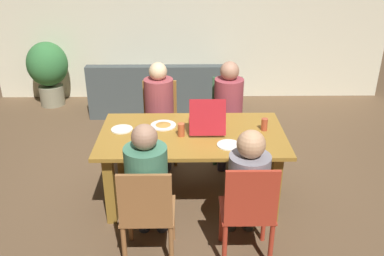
% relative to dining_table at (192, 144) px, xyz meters
% --- Properties ---
extents(ground_plane, '(20.00, 20.00, 0.00)m').
position_rel_dining_table_xyz_m(ground_plane, '(0.00, 0.00, -0.64)').
color(ground_plane, brown).
extents(back_wall, '(6.40, 0.12, 2.83)m').
position_rel_dining_table_xyz_m(back_wall, '(0.00, 3.09, 0.78)').
color(back_wall, '#EDE7C7').
rests_on(back_wall, ground).
extents(dining_table, '(1.81, 1.01, 0.76)m').
position_rel_dining_table_xyz_m(dining_table, '(0.00, 0.00, 0.00)').
color(dining_table, olive).
rests_on(dining_table, ground).
extents(chair_0, '(0.44, 0.43, 0.92)m').
position_rel_dining_table_xyz_m(chair_0, '(-0.37, -0.92, -0.13)').
color(chair_0, '#9A6438').
rests_on(chair_0, ground).
extents(person_0, '(0.34, 0.54, 1.24)m').
position_rel_dining_table_xyz_m(person_0, '(-0.37, -0.78, 0.08)').
color(person_0, '#353B4A').
rests_on(person_0, ground).
extents(chair_1, '(0.42, 0.38, 0.96)m').
position_rel_dining_table_xyz_m(chair_1, '(-0.37, 0.94, -0.10)').
color(chair_1, olive).
rests_on(chair_1, ground).
extents(person_1, '(0.34, 0.49, 1.23)m').
position_rel_dining_table_xyz_m(person_1, '(-0.37, 0.81, 0.08)').
color(person_1, '#3C3948').
rests_on(person_1, ground).
extents(chair_2, '(0.38, 0.44, 0.97)m').
position_rel_dining_table_xyz_m(chair_2, '(0.44, 0.98, -0.14)').
color(chair_2, '#35643D').
rests_on(chair_2, ground).
extents(person_2, '(0.34, 0.54, 1.22)m').
position_rel_dining_table_xyz_m(person_2, '(0.44, 0.84, 0.08)').
color(person_2, '#2D2B40').
rests_on(person_2, ground).
extents(chair_3, '(0.44, 0.39, 0.94)m').
position_rel_dining_table_xyz_m(chair_3, '(0.44, -0.92, -0.12)').
color(chair_3, '#B53623').
rests_on(chair_3, ground).
extents(person_3, '(0.33, 0.55, 1.18)m').
position_rel_dining_table_xyz_m(person_3, '(0.44, -0.77, 0.06)').
color(person_3, '#394039').
rests_on(person_3, ground).
extents(pizza_box_0, '(0.35, 0.47, 0.36)m').
position_rel_dining_table_xyz_m(pizza_box_0, '(0.15, 0.14, 0.17)').
color(pizza_box_0, '#AE1A22').
rests_on(pizza_box_0, dining_table).
extents(plate_0, '(0.22, 0.22, 0.01)m').
position_rel_dining_table_xyz_m(plate_0, '(0.33, -0.26, 0.13)').
color(plate_0, white).
rests_on(plate_0, dining_table).
extents(plate_1, '(0.26, 0.26, 0.03)m').
position_rel_dining_table_xyz_m(plate_1, '(-0.29, 0.18, 0.13)').
color(plate_1, white).
rests_on(plate_1, dining_table).
extents(plate_2, '(0.21, 0.21, 0.01)m').
position_rel_dining_table_xyz_m(plate_2, '(-0.70, 0.09, 0.13)').
color(plate_2, white).
rests_on(plate_2, dining_table).
extents(drinking_glass_0, '(0.07, 0.07, 0.13)m').
position_rel_dining_table_xyz_m(drinking_glass_0, '(-0.11, -0.05, 0.19)').
color(drinking_glass_0, '#BF532D').
rests_on(drinking_glass_0, dining_table).
extents(drinking_glass_1, '(0.06, 0.06, 0.12)m').
position_rel_dining_table_xyz_m(drinking_glass_1, '(0.72, 0.07, 0.18)').
color(drinking_glass_1, '#B5482D').
rests_on(drinking_glass_1, dining_table).
extents(couch, '(2.11, 0.83, 0.81)m').
position_rel_dining_table_xyz_m(couch, '(-0.45, 2.42, -0.35)').
color(couch, '#464E4E').
rests_on(couch, ground).
extents(potted_plant, '(0.63, 0.63, 1.03)m').
position_rel_dining_table_xyz_m(potted_plant, '(-2.24, 2.69, -0.03)').
color(potted_plant, gray).
rests_on(potted_plant, ground).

